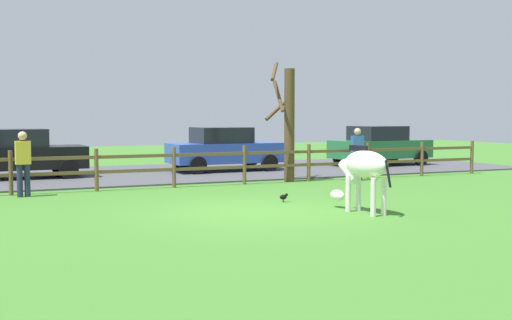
# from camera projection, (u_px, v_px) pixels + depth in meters

# --- Properties ---
(ground_plane) EXTENTS (60.00, 60.00, 0.00)m
(ground_plane) POSITION_uv_depth(u_px,v_px,m) (252.00, 211.00, 13.79)
(ground_plane) COLOR #3D7528
(parking_asphalt) EXTENTS (28.00, 7.40, 0.05)m
(parking_asphalt) POSITION_uv_depth(u_px,v_px,m) (144.00, 174.00, 22.27)
(parking_asphalt) COLOR #47474C
(parking_asphalt) RESTS_ON ground_plane
(paddock_fence) EXTENTS (21.67, 0.11, 1.15)m
(paddock_fence) POSITION_uv_depth(u_px,v_px,m) (174.00, 164.00, 18.21)
(paddock_fence) COLOR brown
(paddock_fence) RESTS_ON ground_plane
(bare_tree) EXTENTS (1.13, 1.07, 3.70)m
(bare_tree) POSITION_uv_depth(u_px,v_px,m) (288.00, 122.00, 19.81)
(bare_tree) COLOR #513A23
(bare_tree) RESTS_ON ground_plane
(zebra) EXTENTS (0.63, 1.93, 1.41)m
(zebra) POSITION_uv_depth(u_px,v_px,m) (363.00, 169.00, 13.50)
(zebra) COLOR white
(zebra) RESTS_ON ground_plane
(crow_on_grass) EXTENTS (0.22, 0.10, 0.20)m
(crow_on_grass) POSITION_uv_depth(u_px,v_px,m) (284.00, 197.00, 15.23)
(crow_on_grass) COLOR black
(crow_on_grass) RESTS_ON ground_plane
(parked_car_blue) EXTENTS (4.04, 1.95, 1.56)m
(parked_car_blue) POSITION_uv_depth(u_px,v_px,m) (224.00, 149.00, 23.13)
(parked_car_blue) COLOR #2D4CAD
(parked_car_blue) RESTS_ON parking_asphalt
(parked_car_green) EXTENTS (4.13, 2.16, 1.56)m
(parked_car_green) POSITION_uv_depth(u_px,v_px,m) (380.00, 145.00, 25.63)
(parked_car_green) COLOR #236B38
(parked_car_green) RESTS_ON parking_asphalt
(parked_car_black) EXTENTS (4.06, 1.99, 1.56)m
(parked_car_black) POSITION_uv_depth(u_px,v_px,m) (18.00, 153.00, 20.40)
(parked_car_black) COLOR black
(parked_car_black) RESTS_ON parking_asphalt
(visitor_left_of_tree) EXTENTS (0.37, 0.24, 1.64)m
(visitor_left_of_tree) POSITION_uv_depth(u_px,v_px,m) (23.00, 161.00, 16.13)
(visitor_left_of_tree) COLOR #232847
(visitor_left_of_tree) RESTS_ON ground_plane
(visitor_right_of_tree) EXTENTS (0.39, 0.28, 1.64)m
(visitor_right_of_tree) POSITION_uv_depth(u_px,v_px,m) (357.00, 152.00, 20.15)
(visitor_right_of_tree) COLOR #232847
(visitor_right_of_tree) RESTS_ON ground_plane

